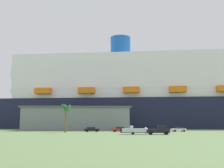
{
  "coord_description": "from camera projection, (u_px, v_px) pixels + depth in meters",
  "views": [
    {
      "loc": [
        -8.27,
        -81.41,
        2.68
      ],
      "look_at": [
        -9.04,
        37.16,
        19.6
      ],
      "focal_mm": 44.39,
      "sensor_mm": 36.0,
      "label": 1
    }
  ],
  "objects": [
    {
      "name": "cruise_ship",
      "position": [
        172.0,
        98.0,
        146.4
      ],
      "size": [
        226.13,
        50.72,
        56.05
      ],
      "color": "#191E38",
      "rests_on": "ground_plane"
    },
    {
      "name": "parked_car_black_coupe",
      "position": [
        91.0,
        129.0,
        89.36
      ],
      "size": [
        5.01,
        2.79,
        1.58
      ],
      "color": "black",
      "rests_on": "ground_plane"
    },
    {
      "name": "palm_tree",
      "position": [
        66.0,
        111.0,
        84.58
      ],
      "size": [
        3.56,
        3.47,
        8.52
      ],
      "color": "brown",
      "rests_on": "ground_plane"
    },
    {
      "name": "parked_car_red_hatchback",
      "position": [
        119.0,
        129.0,
        88.91
      ],
      "size": [
        4.85,
        2.68,
        1.58
      ],
      "color": "red",
      "rests_on": "ground_plane"
    },
    {
      "name": "terminal_building",
      "position": [
        78.0,
        119.0,
        111.34
      ],
      "size": [
        42.48,
        23.01,
        9.14
      ],
      "color": "slate",
      "rests_on": "ground_plane"
    },
    {
      "name": "parked_car_white_van",
      "position": [
        179.0,
        129.0,
        91.04
      ],
      "size": [
        4.88,
        2.59,
        1.58
      ],
      "color": "white",
      "rests_on": "ground_plane"
    },
    {
      "name": "small_boat_on_trailer",
      "position": [
        137.0,
        131.0,
        67.37
      ],
      "size": [
        8.21,
        2.12,
        2.15
      ],
      "color": "#595960",
      "rests_on": "ground_plane"
    },
    {
      "name": "ground_plane",
      "position": [
        135.0,
        130.0,
        109.86
      ],
      "size": [
        600.0,
        600.0,
        0.0
      ],
      "primitive_type": "plane",
      "color": "#567042"
    },
    {
      "name": "pickup_truck",
      "position": [
        159.0,
        130.0,
        67.25
      ],
      "size": [
        5.63,
        2.36,
        2.2
      ],
      "color": "black",
      "rests_on": "ground_plane"
    }
  ]
}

